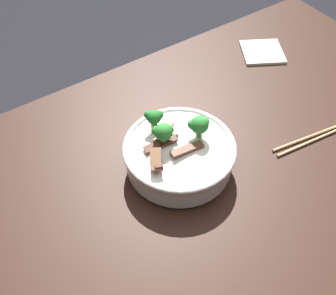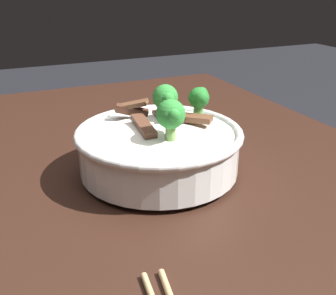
{
  "view_description": "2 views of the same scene",
  "coord_description": "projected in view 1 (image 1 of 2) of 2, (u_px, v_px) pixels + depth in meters",
  "views": [
    {
      "loc": [
        -0.47,
        -0.48,
        1.58
      ],
      "look_at": [
        -0.11,
        0.05,
        0.85
      ],
      "focal_mm": 45.21,
      "sensor_mm": 36.0,
      "label": 1
    },
    {
      "loc": [
        0.42,
        -0.2,
        1.1
      ],
      "look_at": [
        -0.12,
        0.04,
        0.84
      ],
      "focal_mm": 43.0,
      "sensor_mm": 36.0,
      "label": 2
    }
  ],
  "objects": [
    {
      "name": "chopsticks_pair",
      "position": [
        312.0,
        138.0,
        1.04
      ],
      "size": [
        0.22,
        0.05,
        0.01
      ],
      "color": "tan",
      "rests_on": "dining_table"
    },
    {
      "name": "folded_napkin",
      "position": [
        262.0,
        52.0,
        1.27
      ],
      "size": [
        0.16,
        0.16,
        0.01
      ],
      "primitive_type": "cube",
      "rotation": [
        0.0,
        0.0,
        -0.51
      ],
      "color": "silver",
      "rests_on": "dining_table"
    },
    {
      "name": "ground",
      "position": [
        199.0,
        291.0,
        1.62
      ],
      "size": [
        10.0,
        10.0,
        0.0
      ],
      "primitive_type": "plane",
      "color": "black"
    },
    {
      "name": "rice_bowl",
      "position": [
        179.0,
        153.0,
        0.94
      ],
      "size": [
        0.25,
        0.25,
        0.13
      ],
      "color": "white",
      "rests_on": "dining_table"
    },
    {
      "name": "dining_table",
      "position": [
        213.0,
        188.0,
        1.11
      ],
      "size": [
        1.36,
        0.84,
        0.81
      ],
      "color": "black",
      "rests_on": "ground"
    }
  ]
}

